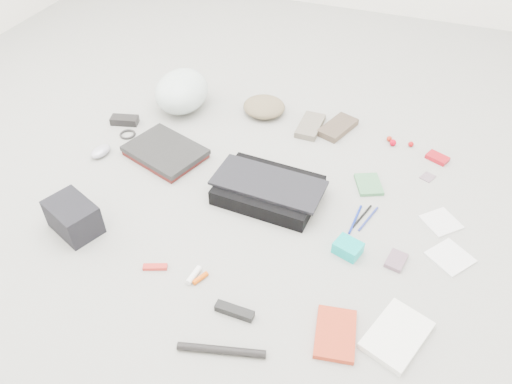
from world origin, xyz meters
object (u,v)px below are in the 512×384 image
(book_red, at_px, (335,334))
(accordion_wallet, at_px, (348,248))
(laptop, at_px, (165,150))
(bike_helmet, at_px, (182,91))
(messenger_bag, at_px, (268,190))
(camera_bag, at_px, (73,217))

(book_red, bearing_deg, accordion_wallet, 87.05)
(laptop, bearing_deg, bike_helmet, 124.03)
(messenger_bag, height_order, book_red, messenger_bag)
(laptop, xyz_separation_m, bike_helmet, (-0.10, 0.37, 0.06))
(camera_bag, xyz_separation_m, book_red, (1.00, -0.10, -0.05))
(bike_helmet, bearing_deg, book_red, -49.94)
(accordion_wallet, bearing_deg, messenger_bag, 171.08)
(messenger_bag, relative_size, accordion_wallet, 4.23)
(laptop, bearing_deg, accordion_wallet, 1.67)
(messenger_bag, xyz_separation_m, accordion_wallet, (0.36, -0.18, -0.01))
(messenger_bag, xyz_separation_m, bike_helmet, (-0.60, 0.46, 0.06))
(book_red, relative_size, accordion_wallet, 1.97)
(laptop, bearing_deg, book_red, -15.10)
(accordion_wallet, bearing_deg, camera_bag, -148.67)
(bike_helmet, xyz_separation_m, camera_bag, (0.00, -0.88, -0.03))
(messenger_bag, height_order, bike_helmet, bike_helmet)
(messenger_bag, bearing_deg, laptop, 173.38)
(bike_helmet, bearing_deg, laptop, -80.40)
(book_red, distance_m, accordion_wallet, 0.34)
(laptop, distance_m, camera_bag, 0.51)
(book_red, bearing_deg, bike_helmet, 126.08)
(camera_bag, bearing_deg, bike_helmet, 112.67)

